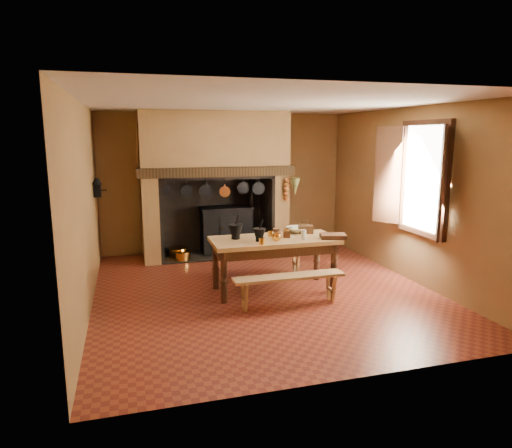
{
  "coord_description": "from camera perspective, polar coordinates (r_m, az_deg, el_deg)",
  "views": [
    {
      "loc": [
        -1.94,
        -6.44,
        2.34
      ],
      "look_at": [
        -0.03,
        0.3,
        0.99
      ],
      "focal_mm": 32.0,
      "sensor_mm": 36.0,
      "label": 1
    }
  ],
  "objects": [
    {
      "name": "iron_range",
      "position": [
        9.27,
        -3.72,
        -0.63
      ],
      "size": [
        1.12,
        0.55,
        1.6
      ],
      "color": "black",
      "rests_on": "floor"
    },
    {
      "name": "wall_front",
      "position": [
        4.27,
        11.61,
        -2.0
      ],
      "size": [
        5.0,
        0.02,
        2.8
      ],
      "primitive_type": "cube",
      "color": "olive",
      "rests_on": "floor"
    },
    {
      "name": "wicker_basket",
      "position": [
        7.26,
        6.23,
        -0.61
      ],
      "size": [
        0.26,
        0.21,
        0.22
      ],
      "rotation": [
        0.0,
        0.0,
        -0.25
      ],
      "color": "#432514",
      "rests_on": "work_table"
    },
    {
      "name": "mortar_small",
      "position": [
        6.66,
        0.42,
        -1.26
      ],
      "size": [
        0.19,
        0.19,
        0.32
      ],
      "rotation": [
        0.0,
        0.0,
        -0.22
      ],
      "color": "black",
      "rests_on": "work_table"
    },
    {
      "name": "brass_mug_a",
      "position": [
        6.47,
        0.74,
        -2.16
      ],
      "size": [
        0.11,
        0.11,
        0.1
      ],
      "primitive_type": "cylinder",
      "rotation": [
        0.0,
        0.0,
        0.36
      ],
      "color": "gold",
      "rests_on": "work_table"
    },
    {
      "name": "wall_right",
      "position": [
        7.87,
        18.64,
        3.51
      ],
      "size": [
        0.02,
        5.5,
        2.8
      ],
      "primitive_type": "cube",
      "color": "olive",
      "rests_on": "floor"
    },
    {
      "name": "glass_jar",
      "position": [
        6.82,
        5.98,
        -1.36
      ],
      "size": [
        0.1,
        0.1,
        0.14
      ],
      "primitive_type": "cylinder",
      "rotation": [
        0.0,
        0.0,
        0.41
      ],
      "color": "beige",
      "rests_on": "work_table"
    },
    {
      "name": "wall_coffee_mill",
      "position": [
        8.04,
        -19.25,
        4.46
      ],
      "size": [
        0.23,
        0.16,
        0.31
      ],
      "color": "black",
      "rests_on": "wall_left"
    },
    {
      "name": "bench_back",
      "position": [
        7.69,
        0.54,
        -4.18
      ],
      "size": [
        1.58,
        0.28,
        0.44
      ],
      "color": "tan",
      "rests_on": "floor"
    },
    {
      "name": "brass_cup",
      "position": [
        6.69,
        2.57,
        -1.68
      ],
      "size": [
        0.14,
        0.14,
        0.11
      ],
      "primitive_type": "imported",
      "rotation": [
        0.0,
        0.0,
        0.06
      ],
      "color": "gold",
      "rests_on": "work_table"
    },
    {
      "name": "hanging_pans",
      "position": [
        8.46,
        -4.85,
        4.25
      ],
      "size": [
        1.92,
        0.29,
        0.27
      ],
      "color": "black",
      "rests_on": "chimney_breast"
    },
    {
      "name": "wall_left",
      "position": [
        6.53,
        -20.62,
        1.96
      ],
      "size": [
        0.02,
        5.5,
        2.8
      ],
      "primitive_type": "cube",
      "color": "olive",
      "rests_on": "floor"
    },
    {
      "name": "brass_mug_b",
      "position": [
        7.0,
        1.8,
        -1.2
      ],
      "size": [
        0.09,
        0.09,
        0.09
      ],
      "primitive_type": "cylinder",
      "rotation": [
        0.0,
        0.0,
        -0.25
      ],
      "color": "gold",
      "rests_on": "work_table"
    },
    {
      "name": "back_wall",
      "position": [
        9.43,
        -3.93,
        5.2
      ],
      "size": [
        5.0,
        0.02,
        2.8
      ],
      "primitive_type": "cube",
      "color": "olive",
      "rests_on": "floor"
    },
    {
      "name": "mixing_bowl",
      "position": [
        7.31,
        5.28,
        -0.71
      ],
      "size": [
        0.36,
        0.36,
        0.09
      ],
      "primitive_type": "imported",
      "rotation": [
        0.0,
        0.0,
        0.02
      ],
      "color": "beige",
      "rests_on": "work_table"
    },
    {
      "name": "herb_bunch",
      "position": [
        8.85,
        4.9,
        4.68
      ],
      "size": [
        0.2,
        0.2,
        0.35
      ],
      "primitive_type": "cone",
      "rotation": [
        3.14,
        0.0,
        0.0
      ],
      "color": "#5F6730",
      "rests_on": "chimney_breast"
    },
    {
      "name": "stoneware_crock",
      "position": [
        6.86,
        2.66,
        -1.17
      ],
      "size": [
        0.15,
        0.15,
        0.16
      ],
      "primitive_type": "cylinder",
      "rotation": [
        0.0,
        0.0,
        0.3
      ],
      "color": "#53301E",
      "rests_on": "work_table"
    },
    {
      "name": "mortar_large",
      "position": [
        6.81,
        -2.56,
        -0.85
      ],
      "size": [
        0.22,
        0.22,
        0.38
      ],
      "rotation": [
        0.0,
        0.0,
        -0.3
      ],
      "color": "black",
      "rests_on": "work_table"
    },
    {
      "name": "work_table",
      "position": [
        6.92,
        2.28,
        -2.83
      ],
      "size": [
        1.9,
        0.85,
        0.82
      ],
      "color": "tan",
      "rests_on": "floor"
    },
    {
      "name": "coffee_grinder",
      "position": [
        6.93,
        3.86,
        -1.2
      ],
      "size": [
        0.15,
        0.13,
        0.16
      ],
      "rotation": [
        0.0,
        0.0,
        -0.28
      ],
      "color": "#3B1F12",
      "rests_on": "work_table"
    },
    {
      "name": "chimney_breast",
      "position": [
        8.91,
        -5.27,
        7.5
      ],
      "size": [
        2.95,
        0.96,
        2.8
      ],
      "color": "olive",
      "rests_on": "floor"
    },
    {
      "name": "bench_front",
      "position": [
        6.4,
        4.14,
        -7.36
      ],
      "size": [
        1.57,
        0.28,
        0.44
      ],
      "color": "tan",
      "rests_on": "floor"
    },
    {
      "name": "hearth_pans",
      "position": [
        8.98,
        -9.69,
        -3.69
      ],
      "size": [
        0.51,
        0.62,
        0.2
      ],
      "color": "gold",
      "rests_on": "floor"
    },
    {
      "name": "ceiling",
      "position": [
        6.74,
        0.94,
        14.86
      ],
      "size": [
        5.5,
        5.5,
        0.0
      ],
      "primitive_type": "plane",
      "rotation": [
        3.14,
        0.0,
        0.0
      ],
      "color": "silver",
      "rests_on": "back_wall"
    },
    {
      "name": "floor",
      "position": [
        7.12,
        0.87,
        -8.25
      ],
      "size": [
        5.5,
        5.5,
        0.0
      ],
      "primitive_type": "plane",
      "color": "maroon",
      "rests_on": "ground"
    },
    {
      "name": "onion_string",
      "position": [
        8.79,
        3.8,
        4.32
      ],
      "size": [
        0.12,
        0.1,
        0.46
      ],
      "primitive_type": null,
      "color": "#A1431D",
      "rests_on": "chimney_breast"
    },
    {
      "name": "window",
      "position": [
        7.43,
        19.56,
        5.38
      ],
      "size": [
        0.39,
        1.75,
        1.76
      ],
      "color": "white",
      "rests_on": "wall_right"
    },
    {
      "name": "wooden_tray",
      "position": [
        6.96,
        9.62,
        -1.51
      ],
      "size": [
        0.44,
        0.36,
        0.06
      ],
      "primitive_type": "cube",
      "rotation": [
        0.0,
        0.0,
        -0.28
      ],
      "color": "#3B1F12",
      "rests_on": "work_table"
    }
  ]
}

